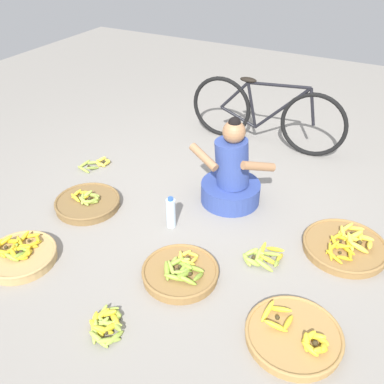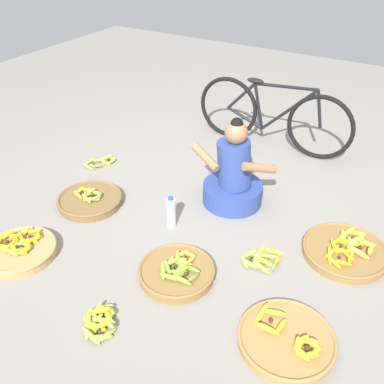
{
  "view_description": "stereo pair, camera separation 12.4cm",
  "coord_description": "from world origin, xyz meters",
  "px_view_note": "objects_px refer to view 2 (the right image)",
  "views": [
    {
      "loc": [
        1.28,
        -2.62,
        2.2
      ],
      "look_at": [
        0.0,
        -0.2,
        0.35
      ],
      "focal_mm": 39.96,
      "sensor_mm": 36.0,
      "label": 1
    },
    {
      "loc": [
        1.39,
        -2.56,
        2.2
      ],
      "look_at": [
        0.0,
        -0.2,
        0.35
      ],
      "focal_mm": 39.96,
      "sensor_mm": 36.0,
      "label": 2
    }
  ],
  "objects_px": {
    "water_bottle": "(171,212)",
    "loose_bananas_mid_right": "(100,321)",
    "bicycle_leaning": "(272,116)",
    "banana_basket_front_left": "(21,250)",
    "banana_basket_near_bicycle": "(287,339)",
    "banana_basket_mid_left": "(177,271)",
    "vendor_woman_front": "(233,177)",
    "banana_basket_front_right": "(345,251)",
    "loose_bananas_front_center": "(261,259)",
    "banana_basket_back_center": "(90,200)",
    "loose_bananas_back_left": "(102,162)"
  },
  "relations": [
    {
      "from": "water_bottle",
      "to": "loose_bananas_mid_right",
      "type": "bearing_deg",
      "value": -81.65
    },
    {
      "from": "bicycle_leaning",
      "to": "banana_basket_front_left",
      "type": "distance_m",
      "value": 2.77
    },
    {
      "from": "banana_basket_near_bicycle",
      "to": "water_bottle",
      "type": "relative_size",
      "value": 2.1
    },
    {
      "from": "banana_basket_front_left",
      "to": "banana_basket_mid_left",
      "type": "relative_size",
      "value": 0.97
    },
    {
      "from": "vendor_woman_front",
      "to": "loose_bananas_mid_right",
      "type": "height_order",
      "value": "vendor_woman_front"
    },
    {
      "from": "banana_basket_near_bicycle",
      "to": "bicycle_leaning",
      "type": "bearing_deg",
      "value": 114.47
    },
    {
      "from": "banana_basket_mid_left",
      "to": "loose_bananas_mid_right",
      "type": "distance_m",
      "value": 0.63
    },
    {
      "from": "banana_basket_front_right",
      "to": "loose_bananas_front_center",
      "type": "distance_m",
      "value": 0.65
    },
    {
      "from": "banana_basket_near_bicycle",
      "to": "water_bottle",
      "type": "distance_m",
      "value": 1.36
    },
    {
      "from": "loose_bananas_front_center",
      "to": "water_bottle",
      "type": "distance_m",
      "value": 0.82
    },
    {
      "from": "banana_basket_back_center",
      "to": "banana_basket_near_bicycle",
      "type": "bearing_deg",
      "value": -14.03
    },
    {
      "from": "banana_basket_front_right",
      "to": "banana_basket_front_left",
      "type": "height_order",
      "value": "banana_basket_front_left"
    },
    {
      "from": "vendor_woman_front",
      "to": "banana_basket_near_bicycle",
      "type": "bearing_deg",
      "value": -51.25
    },
    {
      "from": "banana_basket_near_bicycle",
      "to": "loose_bananas_mid_right",
      "type": "height_order",
      "value": "banana_basket_near_bicycle"
    },
    {
      "from": "loose_bananas_mid_right",
      "to": "water_bottle",
      "type": "bearing_deg",
      "value": 98.35
    },
    {
      "from": "banana_basket_back_center",
      "to": "water_bottle",
      "type": "height_order",
      "value": "water_bottle"
    },
    {
      "from": "banana_basket_back_center",
      "to": "loose_bananas_mid_right",
      "type": "xyz_separation_m",
      "value": [
        0.94,
        -0.96,
        -0.01
      ]
    },
    {
      "from": "vendor_woman_front",
      "to": "banana_basket_mid_left",
      "type": "height_order",
      "value": "vendor_woman_front"
    },
    {
      "from": "banana_basket_back_center",
      "to": "loose_bananas_mid_right",
      "type": "relative_size",
      "value": 1.81
    },
    {
      "from": "water_bottle",
      "to": "loose_bananas_back_left",
      "type": "bearing_deg",
      "value": 157.37
    },
    {
      "from": "bicycle_leaning",
      "to": "banana_basket_mid_left",
      "type": "bearing_deg",
      "value": -85.0
    },
    {
      "from": "banana_basket_front_right",
      "to": "banana_basket_near_bicycle",
      "type": "xyz_separation_m",
      "value": [
        -0.1,
        -0.97,
        -0.0
      ]
    },
    {
      "from": "bicycle_leaning",
      "to": "banana_basket_front_left",
      "type": "height_order",
      "value": "bicycle_leaning"
    },
    {
      "from": "bicycle_leaning",
      "to": "banana_basket_near_bicycle",
      "type": "distance_m",
      "value": 2.57
    },
    {
      "from": "banana_basket_front_right",
      "to": "banana_basket_back_center",
      "type": "xyz_separation_m",
      "value": [
        -2.1,
        -0.47,
        0.0
      ]
    },
    {
      "from": "banana_basket_mid_left",
      "to": "water_bottle",
      "type": "relative_size",
      "value": 1.94
    },
    {
      "from": "banana_basket_front_right",
      "to": "banana_basket_mid_left",
      "type": "height_order",
      "value": "banana_basket_front_right"
    },
    {
      "from": "banana_basket_front_right",
      "to": "loose_bananas_front_center",
      "type": "xyz_separation_m",
      "value": [
        -0.51,
        -0.4,
        -0.01
      ]
    },
    {
      "from": "banana_basket_near_bicycle",
      "to": "loose_bananas_mid_right",
      "type": "bearing_deg",
      "value": -156.29
    },
    {
      "from": "banana_basket_near_bicycle",
      "to": "loose_bananas_front_center",
      "type": "xyz_separation_m",
      "value": [
        -0.41,
        0.57,
        -0.01
      ]
    },
    {
      "from": "banana_basket_front_left",
      "to": "loose_bananas_back_left",
      "type": "distance_m",
      "value": 1.42
    },
    {
      "from": "banana_basket_near_bicycle",
      "to": "water_bottle",
      "type": "height_order",
      "value": "water_bottle"
    },
    {
      "from": "bicycle_leaning",
      "to": "banana_basket_front_right",
      "type": "xyz_separation_m",
      "value": [
        1.16,
        -1.35,
        -0.31
      ]
    },
    {
      "from": "vendor_woman_front",
      "to": "water_bottle",
      "type": "distance_m",
      "value": 0.64
    },
    {
      "from": "loose_bananas_mid_right",
      "to": "banana_basket_front_left",
      "type": "bearing_deg",
      "value": 168.28
    },
    {
      "from": "banana_basket_back_center",
      "to": "loose_bananas_back_left",
      "type": "distance_m",
      "value": 0.7
    },
    {
      "from": "banana_basket_back_center",
      "to": "loose_bananas_front_center",
      "type": "height_order",
      "value": "banana_basket_back_center"
    },
    {
      "from": "vendor_woman_front",
      "to": "banana_basket_front_left",
      "type": "bearing_deg",
      "value": -126.27
    },
    {
      "from": "banana_basket_front_left",
      "to": "water_bottle",
      "type": "xyz_separation_m",
      "value": [
        0.78,
        0.88,
        0.08
      ]
    },
    {
      "from": "banana_basket_front_left",
      "to": "banana_basket_back_center",
      "type": "bearing_deg",
      "value": 90.27
    },
    {
      "from": "bicycle_leaning",
      "to": "banana_basket_front_left",
      "type": "bearing_deg",
      "value": -109.83
    },
    {
      "from": "banana_basket_mid_left",
      "to": "banana_basket_back_center",
      "type": "xyz_separation_m",
      "value": [
        -1.13,
        0.36,
        -0.0
      ]
    },
    {
      "from": "banana_basket_front_left",
      "to": "banana_basket_mid_left",
      "type": "xyz_separation_m",
      "value": [
        1.13,
        0.41,
        -0.01
      ]
    },
    {
      "from": "banana_basket_mid_left",
      "to": "banana_basket_front_right",
      "type": "bearing_deg",
      "value": 40.55
    },
    {
      "from": "vendor_woman_front",
      "to": "loose_bananas_front_center",
      "type": "bearing_deg",
      "value": -48.28
    },
    {
      "from": "banana_basket_front_left",
      "to": "vendor_woman_front",
      "type": "bearing_deg",
      "value": 53.73
    },
    {
      "from": "bicycle_leaning",
      "to": "banana_basket_front_right",
      "type": "bearing_deg",
      "value": -49.35
    },
    {
      "from": "loose_bananas_mid_right",
      "to": "loose_bananas_front_center",
      "type": "bearing_deg",
      "value": 57.8
    },
    {
      "from": "bicycle_leaning",
      "to": "water_bottle",
      "type": "bearing_deg",
      "value": -95.31
    },
    {
      "from": "vendor_woman_front",
      "to": "loose_bananas_front_center",
      "type": "distance_m",
      "value": 0.83
    }
  ]
}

